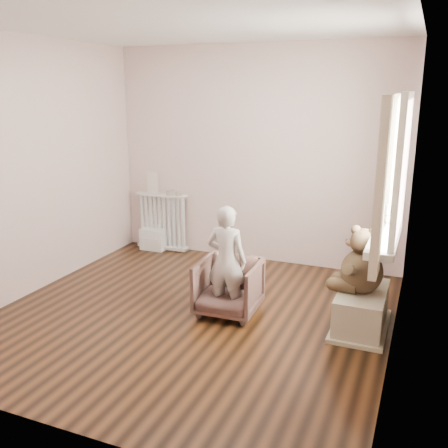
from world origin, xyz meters
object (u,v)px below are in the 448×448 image
at_px(armchair, 228,287).
at_px(child, 226,261).
at_px(plush_cat, 389,213).
at_px(teddy_bear, 363,258).
at_px(toy_vanity, 154,229).
at_px(toy_bench, 362,307).
at_px(radiator, 162,221).

xyz_separation_m(armchair, child, (0.00, -0.05, 0.28)).
xyz_separation_m(child, plush_cat, (1.35, 0.57, 0.46)).
xyz_separation_m(child, teddy_bear, (1.19, 0.19, 0.13)).
distance_m(toy_vanity, toy_bench, 3.16).
bearing_deg(toy_vanity, radiator, 14.88).
bearing_deg(radiator, toy_vanity, -165.12).
bearing_deg(child, radiator, -47.23).
height_order(toy_vanity, child, child).
xyz_separation_m(toy_bench, plush_cat, (0.14, 0.35, 0.80)).
relative_size(toy_vanity, child, 0.49).
height_order(toy_vanity, armchair, toy_vanity).
height_order(armchair, toy_bench, armchair).
distance_m(armchair, plush_cat, 1.63).
distance_m(toy_vanity, child, 2.27).
relative_size(radiator, child, 0.72).
xyz_separation_m(child, toy_bench, (1.21, 0.22, -0.34)).
relative_size(teddy_bear, plush_cat, 2.46).
distance_m(toy_vanity, plush_cat, 3.24).
distance_m(toy_vanity, armchair, 2.22).
bearing_deg(toy_bench, radiator, 154.26).
xyz_separation_m(toy_vanity, teddy_bear, (2.86, -1.32, 0.40)).
height_order(radiator, armchair, radiator).
height_order(child, plush_cat, plush_cat).
distance_m(radiator, toy_vanity, 0.16).
distance_m(radiator, toy_bench, 3.07).
bearing_deg(plush_cat, armchair, -136.05).
distance_m(armchair, teddy_bear, 1.27).
bearing_deg(teddy_bear, toy_bench, 56.36).
relative_size(toy_bench, teddy_bear, 1.32).
bearing_deg(child, toy_vanity, -44.65).
bearing_deg(plush_cat, toy_vanity, -174.51).
xyz_separation_m(radiator, armchair, (1.55, -1.50, -0.13)).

